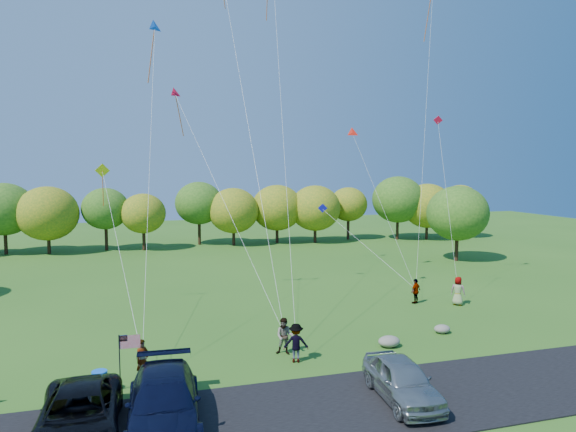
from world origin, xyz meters
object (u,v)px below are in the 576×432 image
minivan_silver (402,380)px  flyer_a (142,361)px  minivan_dark (79,415)px  flyer_d (416,291)px  flyer_c (296,343)px  flyer_b (285,336)px  trash_barrel (100,382)px  minivan_navy (164,403)px  flyer_e (458,291)px

minivan_silver → flyer_a: size_ratio=2.53×
minivan_dark → flyer_d: (20.05, 12.49, -0.02)m
minivan_dark → flyer_d: flyer_d is taller
minivan_dark → minivan_silver: 11.95m
flyer_c → minivan_dark: bearing=41.4°
flyer_b → trash_barrel: flyer_b is taller
flyer_a → trash_barrel: size_ratio=2.02×
minivan_navy → trash_barrel: bearing=125.8°
minivan_dark → flyer_e: size_ratio=3.01×
minivan_navy → flyer_d: (17.25, 12.55, -0.11)m
minivan_silver → flyer_c: flyer_c is taller
flyer_d → trash_barrel: bearing=-3.3°
minivan_dark → minivan_silver: minivan_silver is taller
minivan_navy → minivan_silver: bearing=0.7°
flyer_d → flyer_e: 2.77m
trash_barrel → flyer_d: bearing=24.2°
minivan_dark → trash_barrel: size_ratio=6.25×
minivan_dark → minivan_silver: size_ratio=1.22×
minivan_dark → trash_barrel: 3.71m
flyer_b → minivan_navy: bearing=-110.9°
minivan_navy → flyer_c: (6.33, 4.73, -0.04)m
flyer_e → minivan_dark: bearing=72.9°
minivan_dark → flyer_a: 4.81m
minivan_dark → flyer_a: bearing=64.1°
minivan_navy → flyer_c: 7.90m
flyer_d → trash_barrel: (-19.65, -8.82, -0.39)m
flyer_c → flyer_e: bearing=-139.3°
flyer_a → flyer_c: size_ratio=1.01×
flyer_b → flyer_c: 1.15m
flyer_b → flyer_a: bearing=-142.6°
flyer_d → flyer_e: (2.51, -1.16, 0.11)m
minivan_navy → flyer_c: bearing=39.9°
minivan_navy → flyer_c: minivan_navy is taller
flyer_c → minivan_navy: bearing=51.2°
minivan_navy → flyer_a: (-0.70, 4.39, -0.02)m
minivan_dark → minivan_silver: bearing=-2.0°
flyer_e → minivan_navy: bearing=76.3°
minivan_dark → flyer_b: bearing=33.2°
minivan_silver → flyer_a: bearing=158.0°
minivan_silver → flyer_d: (8.11, 12.93, -0.02)m
minivan_silver → trash_barrel: (-11.54, 4.11, -0.41)m
minivan_dark → minivan_navy: (2.80, -0.07, 0.10)m
minivan_dark → flyer_e: (22.57, 11.33, 0.10)m
trash_barrel → flyer_c: bearing=6.6°
minivan_navy → flyer_e: (19.76, 11.40, 0.00)m
flyer_b → flyer_e: 14.76m
flyer_d → flyer_b: bearing=3.4°
flyer_a → flyer_b: 6.94m
flyer_e → minivan_silver: bearing=94.2°
minivan_dark → minivan_navy: size_ratio=0.93×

